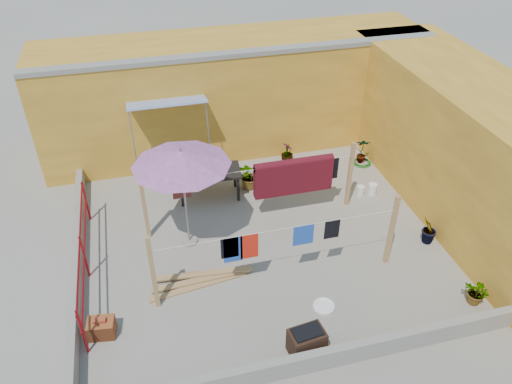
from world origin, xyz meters
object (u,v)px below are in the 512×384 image
outdoor_table (208,174)px  water_jug_b (372,189)px  plant_back_a (250,175)px  brazier (307,342)px  patio_umbrella (181,159)px  water_jug_a (360,191)px  brick_stack (101,328)px  green_hose (362,162)px  white_basin (324,306)px

outdoor_table → water_jug_b: outdoor_table is taller
plant_back_a → brazier: bearing=-93.0°
patio_umbrella → brazier: 4.38m
plant_back_a → water_jug_a: bearing=-21.6°
brick_stack → water_jug_b: (6.91, 2.91, -0.03)m
water_jug_b → green_hose: water_jug_b is taller
white_basin → water_jug_a: size_ratio=1.46×
brazier → water_jug_b: bearing=52.0°
brick_stack → green_hose: 8.49m
brazier → water_jug_b: 5.38m
outdoor_table → brick_stack: size_ratio=3.14×
outdoor_table → water_jug_a: size_ratio=5.56×
brazier → white_basin: bearing=52.2°
white_basin → outdoor_table: bearing=109.4°
white_basin → water_jug_a: (2.30, 3.39, 0.09)m
white_basin → green_hose: size_ratio=0.83×
brazier → water_jug_a: size_ratio=2.23×
brick_stack → white_basin: bearing=-5.9°
outdoor_table → green_hose: bearing=5.9°
patio_umbrella → white_basin: 4.17m
patio_umbrella → white_basin: bearing=-49.0°
outdoor_table → water_jug_a: 3.99m
white_basin → plant_back_a: 4.50m
white_basin → plant_back_a: (-0.41, 4.46, 0.34)m
brazier → plant_back_a: (0.28, 5.35, 0.10)m
brick_stack → water_jug_a: bearing=24.1°
brazier → plant_back_a: plant_back_a is taller
brick_stack → water_jug_a: (6.59, 2.95, -0.05)m
patio_umbrella → brick_stack: patio_umbrella is taller
brick_stack → plant_back_a: 5.59m
outdoor_table → water_jug_a: outdoor_table is taller
brick_stack → water_jug_b: size_ratio=1.51×
brazier → plant_back_a: bearing=87.0°
green_hose → white_basin: bearing=-122.0°
brick_stack → white_basin: 4.31m
patio_umbrella → brick_stack: 3.63m
white_basin → water_jug_b: (2.62, 3.35, 0.12)m
water_jug_a → water_jug_b: size_ratio=0.85×
patio_umbrella → brick_stack: (-1.98, -2.22, -2.09)m
outdoor_table → brazier: (0.84, -5.23, -0.41)m
outdoor_table → white_basin: outdoor_table is taller
patio_umbrella → green_hose: bearing=22.0°
patio_umbrella → white_basin: size_ratio=5.67×
patio_umbrella → brazier: (1.62, -3.55, -1.99)m
green_hose → plant_back_a: bearing=-174.3°
patio_umbrella → plant_back_a: 3.24m
brick_stack → brazier: 3.84m
water_jug_a → green_hose: size_ratio=0.57×
brazier → water_jug_a: bearing=55.0°
patio_umbrella → water_jug_b: (4.93, 0.69, -2.11)m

